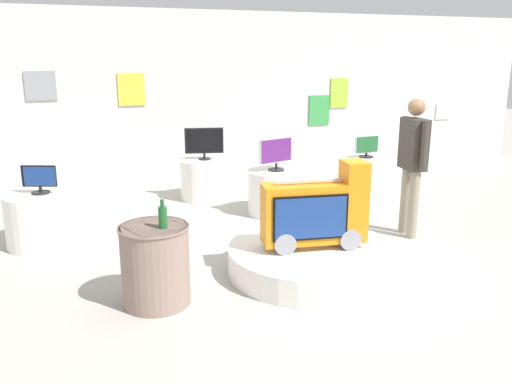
% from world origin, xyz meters
% --- Properties ---
extents(ground_plane, '(30.00, 30.00, 0.00)m').
position_xyz_m(ground_plane, '(0.00, 0.00, 0.00)').
color(ground_plane, '#B2ADA3').
extents(back_wall_display, '(12.60, 0.13, 2.89)m').
position_xyz_m(back_wall_display, '(-0.01, 4.23, 1.45)').
color(back_wall_display, silver).
rests_on(back_wall_display, ground).
extents(main_display_pedestal, '(1.73, 1.73, 0.26)m').
position_xyz_m(main_display_pedestal, '(-0.28, -0.22, 0.13)').
color(main_display_pedestal, white).
rests_on(main_display_pedestal, ground).
extents(novelty_firetruck_tv, '(1.07, 0.47, 0.87)m').
position_xyz_m(novelty_firetruck_tv, '(-0.26, -0.23, 0.62)').
color(novelty_firetruck_tv, gray).
rests_on(novelty_firetruck_tv, main_display_pedestal).
extents(display_pedestal_left_rear, '(0.74, 0.74, 0.61)m').
position_xyz_m(display_pedestal_left_rear, '(-0.65, 2.88, 0.31)').
color(display_pedestal_left_rear, white).
rests_on(display_pedestal_left_rear, ground).
extents(tv_on_left_rear, '(0.58, 0.18, 0.48)m').
position_xyz_m(tv_on_left_rear, '(-0.65, 2.88, 0.88)').
color(tv_on_left_rear, black).
rests_on(tv_on_left_rear, display_pedestal_left_rear).
extents(display_pedestal_center_rear, '(0.67, 0.67, 0.61)m').
position_xyz_m(display_pedestal_center_rear, '(1.76, 2.24, 0.31)').
color(display_pedestal_center_rear, white).
rests_on(display_pedestal_center_rear, ground).
extents(tv_on_center_rear, '(0.42, 0.22, 0.34)m').
position_xyz_m(tv_on_center_rear, '(1.76, 2.24, 0.79)').
color(tv_on_center_rear, black).
rests_on(tv_on_center_rear, display_pedestal_center_rear).
extents(display_pedestal_right_rear, '(0.84, 0.84, 0.61)m').
position_xyz_m(display_pedestal_right_rear, '(-2.89, 1.51, 0.31)').
color(display_pedestal_right_rear, white).
rests_on(display_pedestal_right_rear, ground).
extents(tv_on_right_rear, '(0.38, 0.20, 0.32)m').
position_xyz_m(tv_on_right_rear, '(-2.89, 1.50, 0.79)').
color(tv_on_right_rear, black).
rests_on(tv_on_right_rear, display_pedestal_right_rear).
extents(display_pedestal_far_right, '(0.78, 0.78, 0.61)m').
position_xyz_m(display_pedestal_far_right, '(0.09, 1.79, 0.31)').
color(display_pedestal_far_right, white).
rests_on(display_pedestal_far_right, ground).
extents(tv_on_far_right, '(0.54, 0.22, 0.45)m').
position_xyz_m(tv_on_far_right, '(0.09, 1.79, 0.87)').
color(tv_on_far_right, black).
rests_on(tv_on_far_right, display_pedestal_far_right).
extents(side_table_round, '(0.62, 0.62, 0.72)m').
position_xyz_m(side_table_round, '(-1.88, -0.41, 0.37)').
color(side_table_round, gray).
rests_on(side_table_round, ground).
extents(bottle_on_side_table, '(0.07, 0.07, 0.25)m').
position_xyz_m(bottle_on_side_table, '(-1.81, -0.49, 0.82)').
color(bottle_on_side_table, '#195926').
rests_on(bottle_on_side_table, side_table_round).
extents(shopper_browsing_near_truck, '(0.25, 0.56, 1.66)m').
position_xyz_m(shopper_browsing_near_truck, '(1.30, 0.43, 0.97)').
color(shopper_browsing_near_truck, gray).
rests_on(shopper_browsing_near_truck, ground).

